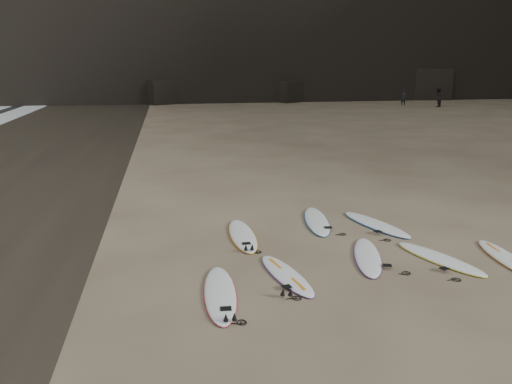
% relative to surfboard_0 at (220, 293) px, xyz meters
% --- Properties ---
extents(ground, '(240.00, 240.00, 0.00)m').
position_rel_surfboard_0_xyz_m(ground, '(4.12, 1.02, -0.05)').
color(ground, '#897559').
rests_on(ground, ground).
extents(surfboard_0, '(0.79, 2.76, 0.10)m').
position_rel_surfboard_0_xyz_m(surfboard_0, '(0.00, 0.00, 0.00)').
color(surfboard_0, white).
rests_on(surfboard_0, ground).
extents(surfboard_1, '(1.11, 2.52, 0.09)m').
position_rel_surfboard_0_xyz_m(surfboard_1, '(1.59, 0.67, -0.01)').
color(surfboard_1, white).
rests_on(surfboard_1, ground).
extents(surfboard_2, '(1.34, 2.66, 0.09)m').
position_rel_surfboard_0_xyz_m(surfboard_2, '(3.83, 1.38, -0.00)').
color(surfboard_2, white).
rests_on(surfboard_2, ground).
extents(surfboard_3, '(1.56, 2.62, 0.09)m').
position_rel_surfboard_0_xyz_m(surfboard_3, '(5.55, 0.96, -0.00)').
color(surfboard_3, white).
rests_on(surfboard_3, ground).
extents(surfboard_4, '(0.83, 2.46, 0.09)m').
position_rel_surfboard_0_xyz_m(surfboard_4, '(7.18, 0.75, -0.01)').
color(surfboard_4, white).
rests_on(surfboard_4, ground).
extents(surfboard_5, '(0.69, 2.75, 0.10)m').
position_rel_surfboard_0_xyz_m(surfboard_5, '(0.98, 3.43, 0.00)').
color(surfboard_5, white).
rests_on(surfboard_5, ground).
extents(surfboard_6, '(1.07, 2.82, 0.10)m').
position_rel_surfboard_0_xyz_m(surfboard_6, '(3.38, 4.30, 0.00)').
color(surfboard_6, white).
rests_on(surfboard_6, ground).
extents(surfboard_7, '(1.53, 2.81, 0.10)m').
position_rel_surfboard_0_xyz_m(surfboard_7, '(5.02, 3.69, 0.00)').
color(surfboard_7, white).
rests_on(surfboard_7, ground).
extents(person_a, '(0.71, 0.71, 1.66)m').
position_rel_surfboard_0_xyz_m(person_a, '(23.16, 39.63, 0.78)').
color(person_a, black).
rests_on(person_a, ground).
extents(person_b, '(1.18, 1.14, 1.92)m').
position_rel_surfboard_0_xyz_m(person_b, '(25.62, 37.18, 0.91)').
color(person_b, black).
rests_on(person_b, ground).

